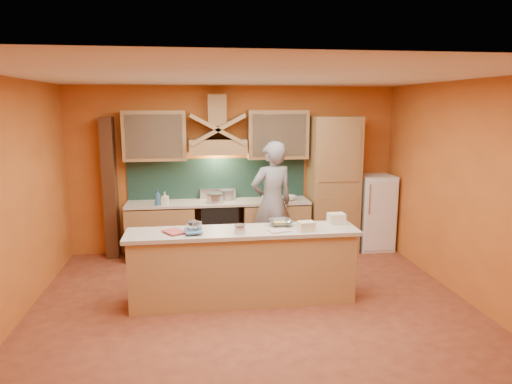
{
  "coord_description": "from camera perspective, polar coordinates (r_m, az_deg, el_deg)",
  "views": [
    {
      "loc": [
        -0.68,
        -5.19,
        2.48
      ],
      "look_at": [
        0.15,
        0.9,
        1.31
      ],
      "focal_mm": 32.0,
      "sensor_mm": 36.0,
      "label": 1
    }
  ],
  "objects": [
    {
      "name": "floor",
      "position": [
        5.79,
        -0.25,
        -14.57
      ],
      "size": [
        5.5,
        5.0,
        0.01
      ],
      "primitive_type": "cube",
      "color": "brown",
      "rests_on": "ground"
    },
    {
      "name": "ceiling",
      "position": [
        5.24,
        -0.28,
        14.3
      ],
      "size": [
        5.5,
        5.0,
        0.01
      ],
      "primitive_type": "cube",
      "color": "white",
      "rests_on": "wall_back"
    },
    {
      "name": "wall_back",
      "position": [
        7.79,
        -2.66,
        2.82
      ],
      "size": [
        5.5,
        0.02,
        2.8
      ],
      "primitive_type": "cube",
      "color": "#C56626",
      "rests_on": "floor"
    },
    {
      "name": "wall_front",
      "position": [
        2.97,
        6.12,
        -10.58
      ],
      "size": [
        5.5,
        0.02,
        2.8
      ],
      "primitive_type": "cube",
      "color": "#C56626",
      "rests_on": "floor"
    },
    {
      "name": "wall_left",
      "position": [
        5.69,
        -28.92,
        -1.52
      ],
      "size": [
        0.02,
        5.0,
        2.8
      ],
      "primitive_type": "cube",
      "color": "#C56626",
      "rests_on": "floor"
    },
    {
      "name": "wall_right",
      "position": [
        6.31,
        25.34,
        -0.11
      ],
      "size": [
        0.02,
        5.0,
        2.8
      ],
      "primitive_type": "cube",
      "color": "#C56626",
      "rests_on": "floor"
    },
    {
      "name": "base_cabinet_left",
      "position": [
        7.69,
        -11.75,
        -4.9
      ],
      "size": [
        1.1,
        0.6,
        0.86
      ],
      "primitive_type": "cube",
      "color": "#9D7647",
      "rests_on": "floor"
    },
    {
      "name": "base_cabinet_right",
      "position": [
        7.78,
        2.39,
        -4.49
      ],
      "size": [
        1.1,
        0.6,
        0.86
      ],
      "primitive_type": "cube",
      "color": "#9D7647",
      "rests_on": "floor"
    },
    {
      "name": "counter_top",
      "position": [
        7.56,
        -4.69,
        -1.3
      ],
      "size": [
        3.0,
        0.62,
        0.04
      ],
      "primitive_type": "cube",
      "color": "beige",
      "rests_on": "base_cabinet_left"
    },
    {
      "name": "stove",
      "position": [
        7.67,
        -4.63,
        -4.58
      ],
      "size": [
        0.6,
        0.58,
        0.9
      ],
      "primitive_type": "cube",
      "color": "black",
      "rests_on": "floor"
    },
    {
      "name": "backsplash",
      "position": [
        7.78,
        -4.84,
        1.66
      ],
      "size": [
        3.0,
        0.03,
        0.7
      ],
      "primitive_type": "cube",
      "color": "#17332C",
      "rests_on": "wall_back"
    },
    {
      "name": "range_hood",
      "position": [
        7.47,
        -4.82,
        5.7
      ],
      "size": [
        0.92,
        0.5,
        0.24
      ],
      "primitive_type": "cube",
      "color": "#9D7647",
      "rests_on": "wall_back"
    },
    {
      "name": "hood_chimney",
      "position": [
        7.55,
        -4.93,
        10.15
      ],
      "size": [
        0.3,
        0.3,
        0.5
      ],
      "primitive_type": "cube",
      "color": "#9D7647",
      "rests_on": "wall_back"
    },
    {
      "name": "upper_cabinet_left",
      "position": [
        7.55,
        -12.52,
        6.9
      ],
      "size": [
        1.0,
        0.35,
        0.8
      ],
      "primitive_type": "cube",
      "color": "#9D7647",
      "rests_on": "wall_back"
    },
    {
      "name": "upper_cabinet_right",
      "position": [
        7.65,
        2.69,
        7.19
      ],
      "size": [
        1.0,
        0.35,
        0.8
      ],
      "primitive_type": "cube",
      "color": "#9D7647",
      "rests_on": "wall_back"
    },
    {
      "name": "pantry_column",
      "position": [
        7.86,
        9.63,
        0.9
      ],
      "size": [
        0.8,
        0.6,
        2.3
      ],
      "primitive_type": "cube",
      "color": "#9D7647",
      "rests_on": "floor"
    },
    {
      "name": "fridge",
      "position": [
        8.21,
        14.53,
        -2.43
      ],
      "size": [
        0.58,
        0.6,
        1.3
      ],
      "primitive_type": "cube",
      "color": "white",
      "rests_on": "floor"
    },
    {
      "name": "trim_column_left",
      "position": [
        7.77,
        -17.77,
        0.43
      ],
      "size": [
        0.2,
        0.3,
        2.3
      ],
      "primitive_type": "cube",
      "color": "#472816",
      "rests_on": "floor"
    },
    {
      "name": "island_body",
      "position": [
        5.88,
        -1.62,
        -9.5
      ],
      "size": [
        2.8,
        0.55,
        0.88
      ],
      "primitive_type": "cube",
      "color": "tan",
      "rests_on": "floor"
    },
    {
      "name": "island_top",
      "position": [
        5.73,
        -1.65,
        -5.0
      ],
      "size": [
        2.9,
        0.62,
        0.05
      ],
      "primitive_type": "cube",
      "color": "beige",
      "rests_on": "island_body"
    },
    {
      "name": "person",
      "position": [
        7.17,
        2.01,
        -1.36
      ],
      "size": [
        0.81,
        0.65,
        1.94
      ],
      "primitive_type": "imported",
      "rotation": [
        0.0,
        0.0,
        3.44
      ],
      "color": "gray",
      "rests_on": "floor"
    },
    {
      "name": "pot_large",
      "position": [
        7.46,
        -5.12,
        -0.89
      ],
      "size": [
        0.34,
        0.34,
        0.15
      ],
      "primitive_type": "cylinder",
      "rotation": [
        0.0,
        0.0,
        -0.36
      ],
      "color": "#BAB9C1",
      "rests_on": "stove"
    },
    {
      "name": "pot_small",
      "position": [
        7.66,
        -3.67,
        -0.53
      ],
      "size": [
        0.23,
        0.23,
        0.16
      ],
      "primitive_type": "cylinder",
      "rotation": [
        0.0,
        0.0,
        -0.02
      ],
      "color": "#ACACB3",
      "rests_on": "stove"
    },
    {
      "name": "soap_bottle_a",
      "position": [
        7.38,
        -11.3,
        -0.79
      ],
      "size": [
        0.12,
        0.12,
        0.21
      ],
      "primitive_type": "imported",
      "rotation": [
        0.0,
        0.0,
        -0.27
      ],
      "color": "white",
      "rests_on": "counter_top"
    },
    {
      "name": "soap_bottle_b",
      "position": [
        7.37,
        -12.19,
        -0.67
      ],
      "size": [
        0.13,
        0.13,
        0.25
      ],
      "primitive_type": "imported",
      "rotation": [
        0.0,
        0.0,
        0.48
      ],
      "color": "#33658E",
      "rests_on": "counter_top"
    },
    {
      "name": "bowl_back",
      "position": [
        7.63,
        4.14,
        -0.73
      ],
      "size": [
        0.26,
        0.26,
        0.07
      ],
      "primitive_type": "imported",
      "rotation": [
        0.0,
        0.0,
        0.12
      ],
      "color": "silver",
      "rests_on": "counter_top"
    },
    {
      "name": "dish_rack",
      "position": [
        7.69,
        1.91,
        -0.53
      ],
      "size": [
        0.28,
        0.22,
        0.1
      ],
      "primitive_type": "cube",
      "rotation": [
        0.0,
        0.0,
        -0.02
      ],
      "color": "white",
      "rests_on": "counter_top"
    },
    {
      "name": "book_lower",
      "position": [
        5.63,
        -11.11,
        -5.11
      ],
      "size": [
        0.32,
        0.34,
        0.03
      ],
      "primitive_type": "imported",
      "rotation": [
        0.0,
        0.0,
        0.57
      ],
      "color": "#B74144",
      "rests_on": "island_top"
    },
    {
      "name": "book_upper",
      "position": [
        5.61,
        -8.87,
        -4.86
      ],
      "size": [
        0.23,
        0.3,
        0.02
      ],
      "primitive_type": "imported",
      "rotation": [
        0.0,
        0.0,
        0.08
      ],
      "color": "teal",
      "rests_on": "island_top"
    },
    {
      "name": "jar_large",
      "position": [
        5.62,
        -7.92,
        -4.38
      ],
      "size": [
        0.15,
        0.15,
        0.15
      ],
      "primitive_type": "cylinder",
      "rotation": [
        0.0,
        0.0,
        0.04
      ],
      "color": "silver",
      "rests_on": "island_top"
    },
    {
      "name": "jar_small",
      "position": [
        5.65,
        -7.34,
        -4.38
      ],
      "size": [
        0.14,
        0.14,
        0.13
      ],
      "primitive_type": "cylinder",
      "rotation": [
        0.0,
        0.0,
        0.23
      ],
      "color": "white",
      "rests_on": "island_top"
    },
    {
      "name": "kitchen_scale",
      "position": [
        5.55,
        -2.02,
        -4.79
      ],
      "size": [
        0.12,
        0.12,
        0.09
      ],
      "primitive_type": "cube",
      "rotation": [
        0.0,
        0.0,
        0.14
      ],
      "color": "silver",
      "rests_on": "island_top"
    },
    {
      "name": "mixing_bowl",
      "position": [
        5.93,
        3.09,
        -3.85
      ],
      "size": [
        0.35,
        0.35,
        0.08
      ],
      "primitive_type": "imported",
      "rotation": [
        0.0,
        0.0,
        0.16
      ],
      "color": "silver",
      "rests_on": "island_top"
    },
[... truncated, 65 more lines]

